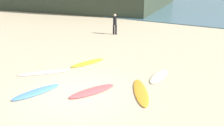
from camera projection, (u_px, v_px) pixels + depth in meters
ground_plane at (79, 91)px, 10.17m from camera, size 120.00×120.00×0.00m
ocean_water at (223, 5)px, 39.47m from camera, size 120.00×40.00×0.08m
surfboard_0 at (159, 76)px, 11.57m from camera, size 0.65×1.97×0.08m
surfboard_1 at (44, 72)px, 12.03m from camera, size 2.04×2.20×0.06m
surfboard_2 at (92, 91)px, 10.08m from camera, size 1.33×2.18×0.08m
surfboard_3 at (141, 92)px, 10.01m from camera, size 1.79×2.40×0.08m
surfboard_4 at (37, 92)px, 10.01m from camera, size 1.04×2.17×0.09m
surfboard_5 at (88, 63)px, 13.34m from camera, size 1.13×2.15×0.08m
beachgoer_near at (115, 23)px, 19.62m from camera, size 0.34×0.32×1.62m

